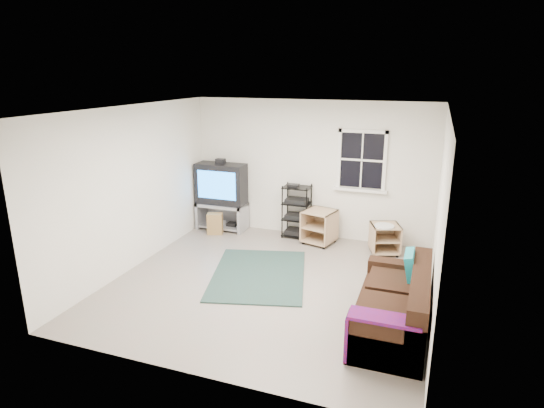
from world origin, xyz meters
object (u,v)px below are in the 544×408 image
at_px(sofa, 395,308).
at_px(av_rack, 297,214).
at_px(side_table_right, 384,236).
at_px(side_table_left, 320,225).
at_px(tv_unit, 222,191).

bearing_deg(sofa, av_rack, 127.23).
height_order(side_table_right, sofa, sofa).
bearing_deg(sofa, side_table_right, 99.34).
relative_size(side_table_left, side_table_right, 1.08).
bearing_deg(side_table_left, av_rack, 163.65).
bearing_deg(tv_unit, side_table_right, -3.50).
bearing_deg(side_table_right, tv_unit, 176.50).
relative_size(av_rack, sofa, 0.55).
distance_m(side_table_left, sofa, 3.06).
relative_size(side_table_right, sofa, 0.32).
distance_m(side_table_right, sofa, 2.54).
bearing_deg(sofa, side_table_left, 121.32).
bearing_deg(side_table_right, av_rack, 171.30).
height_order(av_rack, side_table_right, av_rack).
height_order(side_table_left, sofa, sofa).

